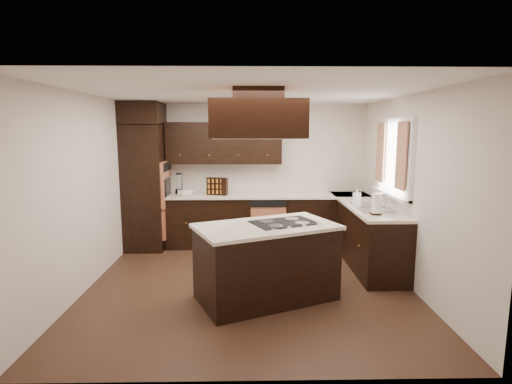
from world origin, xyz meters
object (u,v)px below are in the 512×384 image
(island, at_px, (266,264))
(range_hood, at_px, (258,119))
(spice_rack, at_px, (217,186))
(oven_column, at_px, (146,188))

(island, relative_size, range_hood, 1.51)
(range_hood, relative_size, spice_rack, 2.87)
(island, distance_m, range_hood, 1.72)
(spice_rack, bearing_deg, range_hood, -56.18)
(island, height_order, range_hood, range_hood)
(oven_column, distance_m, range_hood, 3.13)
(island, height_order, spice_rack, spice_rack)
(island, bearing_deg, oven_column, 108.61)
(range_hood, bearing_deg, oven_column, 129.74)
(oven_column, bearing_deg, island, -47.73)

